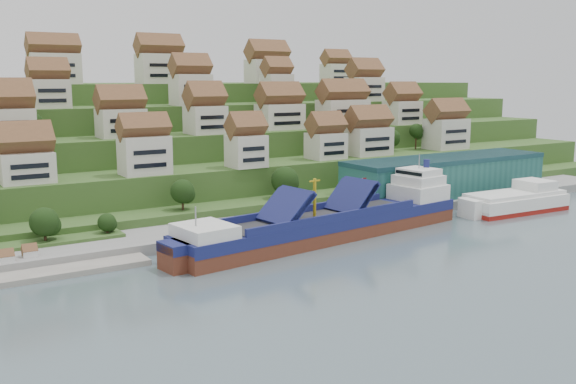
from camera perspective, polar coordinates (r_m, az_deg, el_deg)
ground at (r=130.78m, az=3.09°, el=-4.38°), size 300.00×300.00×0.00m
quay at (r=153.90m, az=5.97°, el=-1.80°), size 180.00×14.00×2.20m
pebble_beach at (r=120.72m, az=-23.83°, el=-6.23°), size 45.00×20.00×1.00m
hillside at (r=220.60m, az=-12.60°, el=4.10°), size 260.00×128.00×31.00m
hillside_village at (r=183.75m, az=-5.73°, el=7.45°), size 154.64×63.87×29.07m
hillside_trees at (r=161.48m, az=-9.17°, el=4.24°), size 144.52×62.24×30.52m
warehouse at (r=175.51m, az=13.86°, el=1.44°), size 60.00×15.00×10.00m
flagpole at (r=147.82m, az=6.63°, el=-0.02°), size 1.28×0.16×8.00m
cargo_ship at (r=133.38m, az=4.14°, el=-2.79°), size 70.11×18.98×15.26m
second_ship at (r=168.70m, az=19.62°, el=-0.83°), size 28.35×11.76×8.08m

